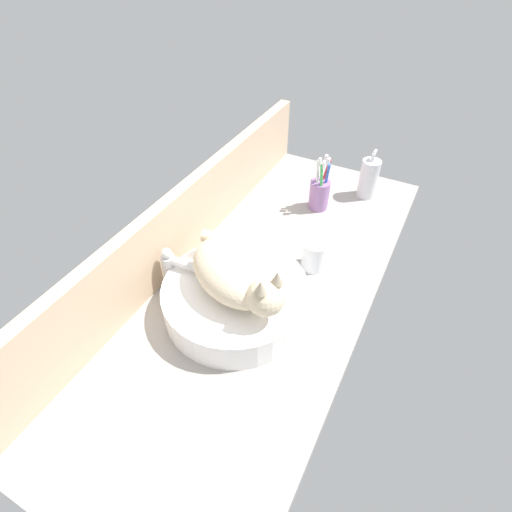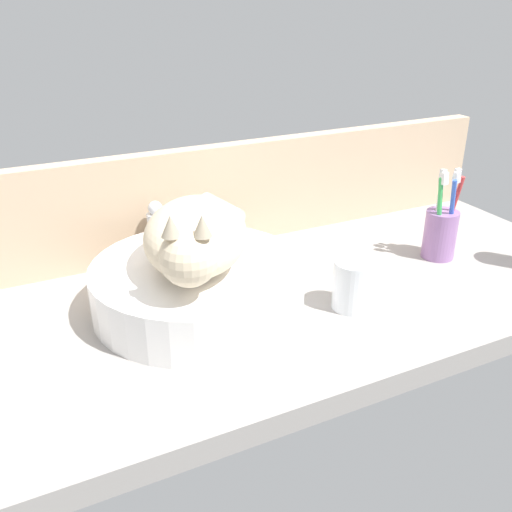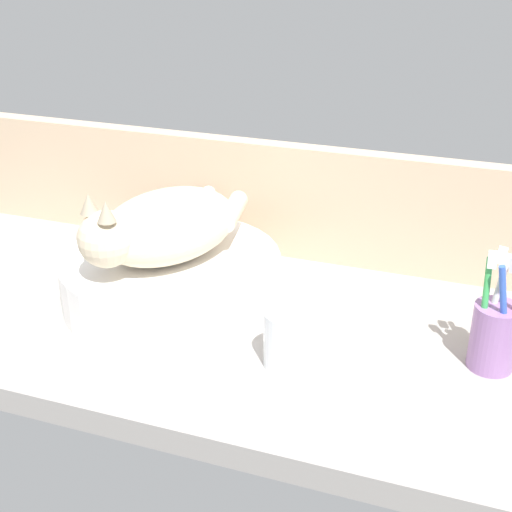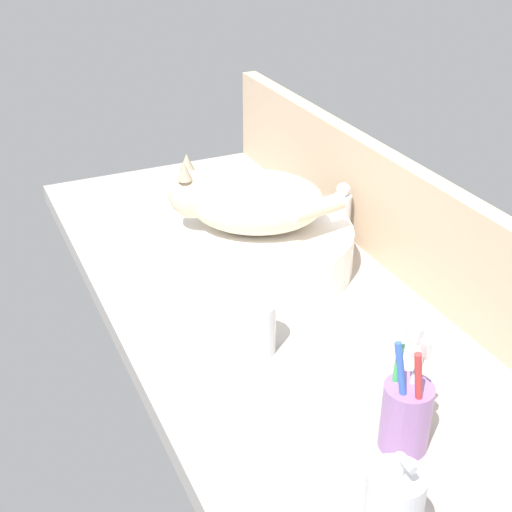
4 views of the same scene
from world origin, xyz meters
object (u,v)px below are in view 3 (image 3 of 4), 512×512
object	(u,v)px
cat	(162,227)
toothbrush_cup	(495,333)
water_glass	(288,341)
sink_basin	(172,278)
faucet	(207,220)

from	to	relation	value
cat	toothbrush_cup	bearing A→B (deg)	-1.33
cat	water_glass	distance (cm)	28.46
sink_basin	cat	distance (cm)	9.98
cat	faucet	world-z (taller)	cat
sink_basin	faucet	size ratio (longest dim) A/B	2.68
toothbrush_cup	water_glass	world-z (taller)	toothbrush_cup
water_glass	faucet	bearing A→B (deg)	130.09
faucet	sink_basin	bearing A→B (deg)	-86.56
cat	toothbrush_cup	world-z (taller)	cat
faucet	water_glass	bearing A→B (deg)	-49.91
toothbrush_cup	sink_basin	bearing A→B (deg)	177.25
sink_basin	faucet	world-z (taller)	faucet
cat	water_glass	xyz separation A→B (cm)	(24.48, -10.42, -10.12)
cat	faucet	bearing A→B (deg)	91.71
sink_basin	toothbrush_cup	bearing A→B (deg)	-2.75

